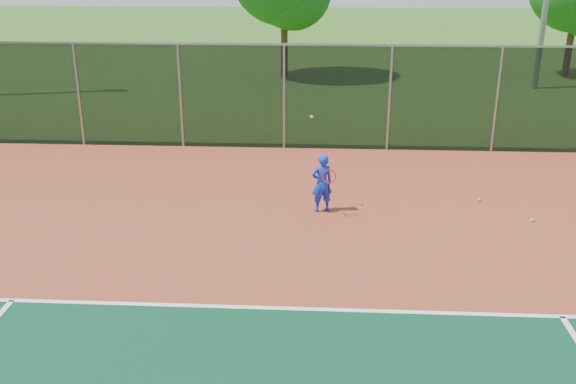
# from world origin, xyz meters

# --- Properties ---
(court_apron) EXTENTS (30.00, 20.00, 0.02)m
(court_apron) POSITION_xyz_m (0.00, 2.00, 0.01)
(court_apron) COLOR #9A3D27
(court_apron) RESTS_ON ground
(fence_back) EXTENTS (30.00, 0.06, 3.03)m
(fence_back) POSITION_xyz_m (0.00, 12.00, 1.56)
(fence_back) COLOR black
(fence_back) RESTS_ON court_apron
(tennis_player) EXTENTS (0.59, 0.64, 2.17)m
(tennis_player) POSITION_xyz_m (-1.87, 7.22, 0.69)
(tennis_player) COLOR #1635D0
(tennis_player) RESTS_ON court_apron
(practice_ball_3) EXTENTS (0.07, 0.07, 0.07)m
(practice_ball_3) POSITION_xyz_m (2.67, 6.86, 0.06)
(practice_ball_3) COLOR #D1D919
(practice_ball_3) RESTS_ON court_apron
(practice_ball_4) EXTENTS (0.07, 0.07, 0.07)m
(practice_ball_4) POSITION_xyz_m (1.80, 8.04, 0.06)
(practice_ball_4) COLOR #D1D919
(practice_ball_4) RESTS_ON court_apron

